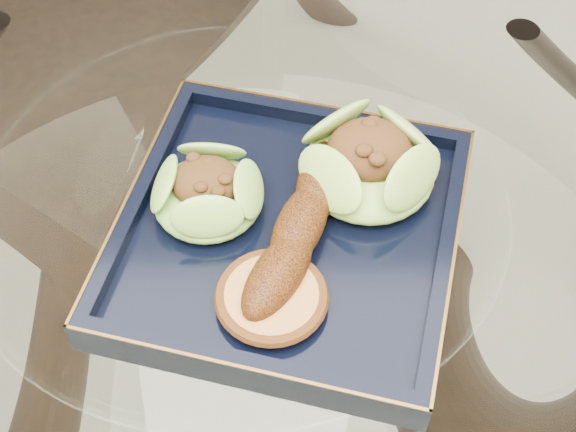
{
  "coord_description": "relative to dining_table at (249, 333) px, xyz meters",
  "views": [
    {
      "loc": [
        0.05,
        -0.4,
        1.31
      ],
      "look_at": [
        0.04,
        -0.01,
        0.8
      ],
      "focal_mm": 50.0,
      "sensor_mm": 36.0,
      "label": 1
    }
  ],
  "objects": [
    {
      "name": "lettuce_wrap_right",
      "position": [
        0.11,
        0.05,
        0.2
      ],
      "size": [
        0.14,
        0.14,
        0.04
      ],
      "primitive_type": "ellipsoid",
      "rotation": [
        0.0,
        0.0,
        0.34
      ],
      "color": "#649C2D",
      "rests_on": "navy_plate"
    },
    {
      "name": "dining_chair",
      "position": [
        -0.21,
        0.52,
        -0.03
      ],
      "size": [
        0.58,
        0.58,
        1.02
      ],
      "rotation": [
        0.0,
        0.0,
        -0.4
      ],
      "color": "black",
      "rests_on": "ground"
    },
    {
      "name": "lettuce_wrap_left",
      "position": [
        -0.03,
        0.02,
        0.2
      ],
      "size": [
        0.12,
        0.12,
        0.03
      ],
      "primitive_type": "ellipsoid",
      "rotation": [
        0.0,
        0.0,
        -0.41
      ],
      "color": "#60A32F",
      "rests_on": "navy_plate"
    },
    {
      "name": "roasted_plantain",
      "position": [
        0.05,
        -0.01,
        0.2
      ],
      "size": [
        0.1,
        0.18,
        0.03
      ],
      "primitive_type": "ellipsoid",
      "rotation": [
        0.0,
        0.0,
        1.23
      ],
      "color": "#592909",
      "rests_on": "navy_plate"
    },
    {
      "name": "crumb_patty",
      "position": [
        0.03,
        -0.08,
        0.19
      ],
      "size": [
        0.09,
        0.09,
        0.01
      ],
      "primitive_type": "cylinder",
      "rotation": [
        0.0,
        0.0,
        0.18
      ],
      "color": "#CC8544",
      "rests_on": "navy_plate"
    },
    {
      "name": "dining_table",
      "position": [
        0.0,
        0.0,
        0.0
      ],
      "size": [
        1.13,
        1.13,
        0.77
      ],
      "color": "white",
      "rests_on": "ground"
    },
    {
      "name": "navy_plate",
      "position": [
        0.04,
        -0.01,
        0.17
      ],
      "size": [
        0.32,
        0.32,
        0.02
      ],
      "primitive_type": "cube",
      "rotation": [
        0.0,
        0.0,
        -0.23
      ],
      "color": "black",
      "rests_on": "dining_table"
    }
  ]
}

